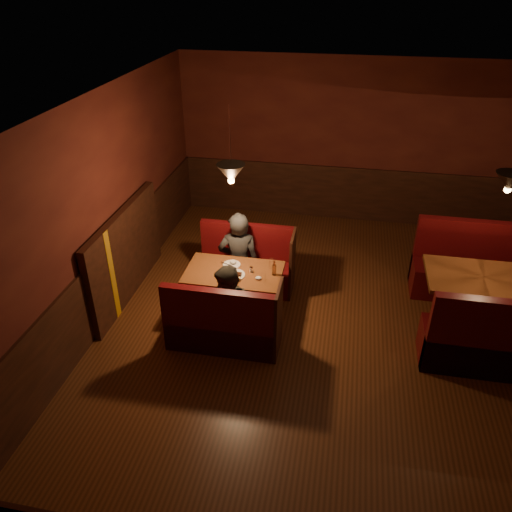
% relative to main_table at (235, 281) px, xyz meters
% --- Properties ---
extents(room, '(6.02, 7.02, 2.92)m').
position_rel_main_table_xyz_m(room, '(1.03, -0.15, 0.53)').
color(room, '#47230F').
rests_on(room, ground).
extents(main_table, '(1.27, 0.77, 0.89)m').
position_rel_main_table_xyz_m(main_table, '(0.00, 0.00, 0.00)').
color(main_table, '#4C2C11').
rests_on(main_table, ground).
extents(main_bench_far, '(1.40, 0.50, 0.95)m').
position_rel_main_table_xyz_m(main_bench_far, '(0.01, 0.72, -0.22)').
color(main_bench_far, '#3F090F').
rests_on(main_bench_far, ground).
extents(main_bench_near, '(1.40, 0.50, 0.95)m').
position_rel_main_table_xyz_m(main_bench_near, '(0.01, -0.72, -0.22)').
color(main_bench_near, '#3F090F').
rests_on(main_bench_near, ground).
extents(second_table, '(1.38, 0.88, 0.78)m').
position_rel_main_table_xyz_m(second_table, '(3.14, 0.32, 0.05)').
color(second_table, '#4C2C11').
rests_on(second_table, ground).
extents(second_bench_far, '(1.53, 0.57, 1.09)m').
position_rel_main_table_xyz_m(second_bench_far, '(3.17, 1.15, -0.18)').
color(second_bench_far, '#3F090F').
rests_on(second_bench_far, ground).
extents(second_bench_near, '(1.53, 0.57, 1.09)m').
position_rel_main_table_xyz_m(second_bench_near, '(3.17, -0.50, -0.18)').
color(second_bench_near, '#3F090F').
rests_on(second_bench_near, ground).
extents(diner_a, '(0.64, 0.46, 1.61)m').
position_rel_main_table_xyz_m(diner_a, '(-0.07, 0.56, 0.28)').
color(diner_a, '#282828').
rests_on(diner_a, ground).
extents(diner_b, '(0.79, 0.67, 1.42)m').
position_rel_main_table_xyz_m(diner_b, '(0.07, -0.56, 0.18)').
color(diner_b, black).
rests_on(diner_b, ground).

